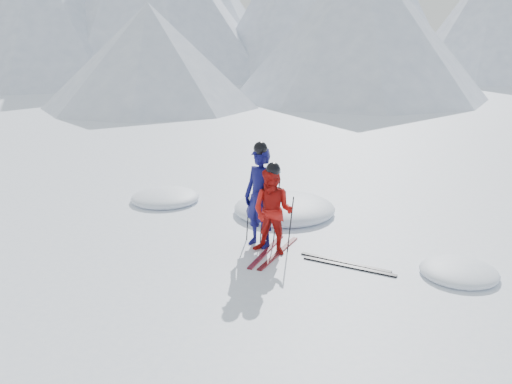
% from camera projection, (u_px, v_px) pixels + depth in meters
% --- Properties ---
extents(ground, '(160.00, 160.00, 0.00)m').
position_uv_depth(ground, '(337.00, 269.00, 9.52)').
color(ground, white).
rests_on(ground, ground).
extents(skier_blue, '(0.83, 0.68, 1.95)m').
position_uv_depth(skier_blue, '(260.00, 198.00, 10.28)').
color(skier_blue, '#0D0D4E').
rests_on(skier_blue, ground).
extents(skier_red, '(0.84, 0.68, 1.64)m').
position_uv_depth(skier_red, '(273.00, 212.00, 9.97)').
color(skier_red, '#AB120D').
rests_on(skier_red, ground).
extents(pole_blue_left, '(0.13, 0.09, 1.30)m').
position_uv_depth(pole_blue_left, '(248.00, 210.00, 10.60)').
color(pole_blue_left, black).
rests_on(pole_blue_left, ground).
extents(pole_blue_right, '(0.13, 0.08, 1.30)m').
position_uv_depth(pole_blue_right, '(277.00, 211.00, 10.52)').
color(pole_blue_right, black).
rests_on(pole_blue_right, ground).
extents(pole_red_left, '(0.11, 0.09, 1.09)m').
position_uv_depth(pole_red_left, '(262.00, 219.00, 10.37)').
color(pole_red_left, black).
rests_on(pole_red_left, ground).
extents(pole_red_right, '(0.11, 0.08, 1.09)m').
position_uv_depth(pole_red_right, '(290.00, 225.00, 10.08)').
color(pole_red_right, black).
rests_on(pole_red_right, ground).
extents(ski_worn_left, '(0.16, 1.70, 0.03)m').
position_uv_depth(ski_worn_left, '(266.00, 251.00, 10.23)').
color(ski_worn_left, black).
rests_on(ski_worn_left, ground).
extents(ski_worn_right, '(0.27, 1.70, 0.03)m').
position_uv_depth(ski_worn_right, '(278.00, 253.00, 10.16)').
color(ski_worn_right, black).
rests_on(ski_worn_right, ground).
extents(ski_loose_a, '(1.69, 0.40, 0.03)m').
position_uv_depth(ski_loose_a, '(345.00, 262.00, 9.74)').
color(ski_loose_a, black).
rests_on(ski_loose_a, ground).
extents(ski_loose_b, '(1.69, 0.34, 0.03)m').
position_uv_depth(ski_loose_b, '(349.00, 267.00, 9.57)').
color(ski_loose_b, black).
rests_on(ski_loose_b, ground).
extents(snow_lumps, '(8.29, 4.00, 0.51)m').
position_uv_depth(snow_lumps, '(269.00, 215.00, 12.28)').
color(snow_lumps, white).
rests_on(snow_lumps, ground).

